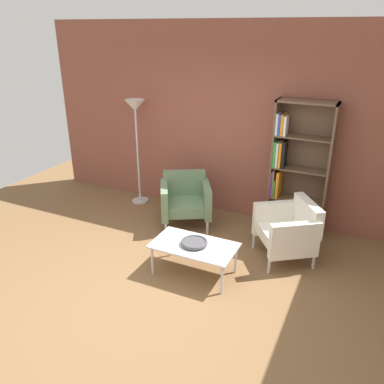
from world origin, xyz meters
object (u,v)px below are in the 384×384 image
Objects in this scene: coffee_table_low at (194,247)px; floor_lamp_torchiere at (136,118)px; decorative_bowl at (194,242)px; armchair_by_bookshelf at (185,199)px; armchair_corner_red at (289,229)px; bookshelf_tall at (294,170)px.

coffee_table_low is 0.57× the size of floor_lamp_torchiere.
decorative_bowl is 1.32m from armchair_by_bookshelf.
coffee_table_low is 0.07m from decorative_bowl.
decorative_bowl reaches higher than coffee_table_low.
floor_lamp_torchiere is at bearing -139.66° from armchair_corner_red.
decorative_bowl is (0.00, 0.00, 0.07)m from coffee_table_low.
decorative_bowl is 0.18× the size of floor_lamp_torchiere.
floor_lamp_torchiere reaches higher than coffee_table_low.
armchair_by_bookshelf is 1.65m from armchair_corner_red.
armchair_by_bookshelf is at bearing -21.05° from floor_lamp_torchiere.
bookshelf_tall is 2.59m from floor_lamp_torchiere.
armchair_corner_red is (0.94, 0.85, -0.02)m from decorative_bowl.
bookshelf_tall is 0.99m from armchair_corner_red.
decorative_bowl is 2.55m from floor_lamp_torchiere.
armchair_corner_red is at bearing -39.67° from armchair_by_bookshelf.
armchair_corner_red reaches higher than coffee_table_low.
coffee_table_low is 2.58m from floor_lamp_torchiere.
bookshelf_tall reaches higher than armchair_corner_red.
coffee_table_low is at bearing -83.13° from armchair_corner_red.
armchair_by_bookshelf is 1.55m from floor_lamp_torchiere.
armchair_corner_red reaches higher than decorative_bowl.
armchair_by_bookshelf and armchair_corner_red have the same top height.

